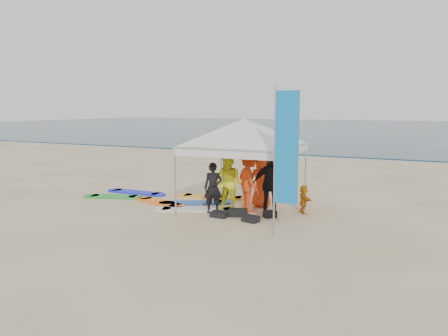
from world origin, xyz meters
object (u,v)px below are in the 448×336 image
(person_seated, at_px, (304,199))
(surfboard_spread, at_px, (171,200))
(person_yellow, at_px, (229,183))
(feather_flag, at_px, (286,149))
(person_black_b, at_px, (271,185))
(person_orange_a, at_px, (249,181))
(canopy_tent, at_px, (244,119))
(marker_pennant, at_px, (213,196))
(person_black_a, at_px, (213,188))
(person_orange_b, at_px, (262,181))

(person_seated, height_order, surfboard_spread, person_seated)
(person_yellow, distance_m, person_seated, 2.34)
(person_yellow, relative_size, surfboard_spread, 0.32)
(feather_flag, bearing_deg, person_seated, 94.80)
(person_black_b, relative_size, feather_flag, 0.50)
(person_orange_a, bearing_deg, person_seated, -120.77)
(canopy_tent, relative_size, marker_pennant, 6.87)
(marker_pennant, bearing_deg, feather_flag, -29.35)
(person_yellow, bearing_deg, person_black_a, -150.73)
(person_black_a, distance_m, marker_pennant, 0.32)
(person_orange_a, relative_size, person_seated, 2.15)
(person_yellow, height_order, person_black_b, person_black_b)
(person_seated, bearing_deg, marker_pennant, 77.29)
(feather_flag, relative_size, marker_pennant, 5.87)
(person_orange_b, relative_size, feather_flag, 0.46)
(person_seated, bearing_deg, person_orange_b, 46.54)
(person_black_a, height_order, surfboard_spread, person_black_a)
(person_black_b, height_order, surfboard_spread, person_black_b)
(person_black_b, bearing_deg, person_seated, -151.53)
(person_black_b, bearing_deg, person_orange_b, -66.50)
(person_black_a, relative_size, feather_flag, 0.42)
(marker_pennant, distance_m, surfboard_spread, 2.24)
(person_yellow, height_order, surfboard_spread, person_yellow)
(person_orange_b, bearing_deg, person_black_b, 116.96)
(person_yellow, bearing_deg, person_seated, 22.42)
(person_black_b, relative_size, marker_pennant, 2.96)
(person_seated, xyz_separation_m, canopy_tent, (-1.82, -0.42, 2.43))
(person_black_b, height_order, person_orange_b, person_black_b)
(person_orange_a, height_order, person_seated, person_orange_a)
(canopy_tent, distance_m, feather_flag, 3.05)
(person_black_b, xyz_separation_m, surfboard_spread, (-3.84, 0.44, -0.91))
(person_seated, bearing_deg, person_black_a, 80.36)
(person_black_b, xyz_separation_m, feather_flag, (1.04, -1.90, 1.26))
(person_orange_b, bearing_deg, marker_pennant, 40.13)
(person_orange_a, distance_m, person_black_b, 0.82)
(person_yellow, bearing_deg, feather_flag, -36.49)
(person_orange_b, relative_size, person_seated, 1.94)
(marker_pennant, bearing_deg, person_yellow, 12.40)
(marker_pennant, bearing_deg, person_black_a, -62.29)
(person_seated, distance_m, marker_pennant, 2.79)
(feather_flag, xyz_separation_m, marker_pennant, (-2.82, 1.59, -1.71))
(person_yellow, height_order, marker_pennant, person_yellow)
(person_seated, xyz_separation_m, marker_pennant, (-2.60, -1.00, 0.05))
(person_black_a, xyz_separation_m, person_yellow, (0.42, 0.24, 0.13))
(person_seated, distance_m, canopy_tent, 3.07)
(person_black_a, distance_m, canopy_tent, 2.33)
(surfboard_spread, bearing_deg, person_orange_a, -4.14)
(person_black_a, xyz_separation_m, person_black_b, (1.71, 0.45, 0.16))
(person_orange_b, bearing_deg, person_seated, 162.33)
(person_seated, distance_m, surfboard_spread, 4.68)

